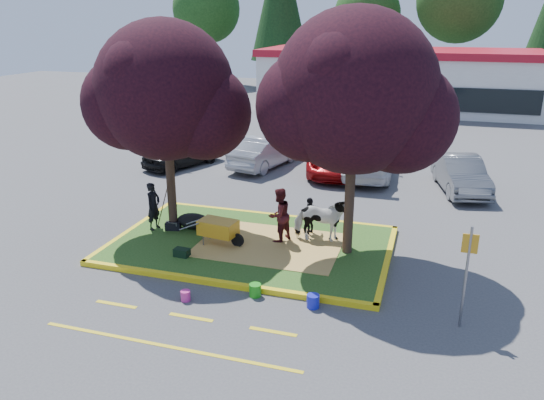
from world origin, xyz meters
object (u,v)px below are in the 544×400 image
(sign_post, at_px, (467,267))
(bucket_pink, at_px, (186,296))
(cow, at_px, (321,220))
(wheelbarrow, at_px, (219,228))
(bucket_green, at_px, (255,290))
(handler, at_px, (153,206))
(car_silver, at_px, (265,152))
(calf, at_px, (194,221))
(bucket_blue, at_px, (313,301))
(car_black, at_px, (182,151))

(sign_post, xyz_separation_m, bucket_pink, (-6.44, -0.79, -1.36))
(cow, distance_m, wheelbarrow, 3.08)
(wheelbarrow, distance_m, bucket_pink, 3.20)
(cow, xyz_separation_m, bucket_green, (-0.89, -3.52, -0.68))
(handler, bearing_deg, car_silver, 2.12)
(bucket_pink, bearing_deg, wheelbarrow, 97.42)
(calf, height_order, bucket_blue, calf)
(cow, height_order, calf, cow)
(calf, height_order, bucket_pink, calf)
(bucket_blue, bearing_deg, car_silver, 113.10)
(sign_post, bearing_deg, bucket_green, 179.09)
(cow, distance_m, bucket_green, 3.69)
(wheelbarrow, bearing_deg, bucket_blue, -28.00)
(calf, bearing_deg, cow, -21.89)
(calf, xyz_separation_m, handler, (-1.20, -0.39, 0.52))
(sign_post, bearing_deg, bucket_pink, -174.75)
(sign_post, height_order, car_black, sign_post)
(calf, xyz_separation_m, wheelbarrow, (1.26, -0.93, 0.27))
(wheelbarrow, relative_size, bucket_green, 6.20)
(bucket_blue, bearing_deg, cow, 99.59)
(cow, xyz_separation_m, wheelbarrow, (-2.87, -1.11, -0.17))
(handler, distance_m, car_silver, 8.77)
(calf, relative_size, handler, 0.74)
(sign_post, relative_size, bucket_blue, 7.34)
(cow, bearing_deg, bucket_blue, -179.96)
(bucket_pink, relative_size, car_silver, 0.06)
(cow, bearing_deg, bucket_pink, 140.24)
(calf, bearing_deg, handler, 173.59)
(car_black, bearing_deg, calf, -39.45)
(sign_post, bearing_deg, bucket_blue, -178.75)
(cow, relative_size, calf, 1.43)
(wheelbarrow, xyz_separation_m, sign_post, (6.84, -2.34, 0.82))
(wheelbarrow, bearing_deg, handler, 175.36)
(bucket_blue, bearing_deg, bucket_green, 176.03)
(handler, bearing_deg, cow, -75.78)
(calf, bearing_deg, wheelbarrow, -60.80)
(handler, height_order, car_black, handler)
(car_silver, bearing_deg, wheelbarrow, 111.99)
(cow, bearing_deg, sign_post, -140.50)
(handler, relative_size, bucket_blue, 4.66)
(calf, height_order, wheelbarrow, wheelbarrow)
(calf, relative_size, car_silver, 0.26)
(cow, height_order, wheelbarrow, cow)
(handler, height_order, bucket_green, handler)
(calf, relative_size, bucket_green, 3.53)
(car_silver, bearing_deg, sign_post, 138.40)
(calf, distance_m, sign_post, 8.81)
(handler, relative_size, car_black, 0.38)
(car_black, bearing_deg, car_silver, 36.13)
(cow, distance_m, bucket_blue, 3.73)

